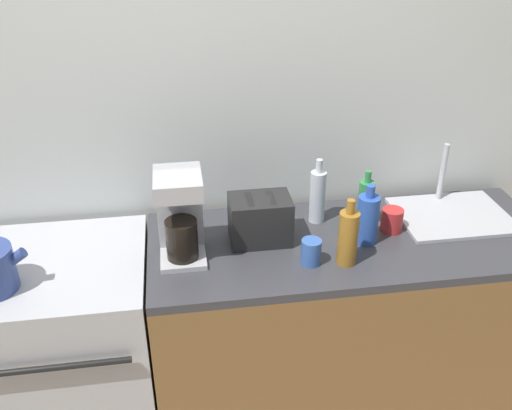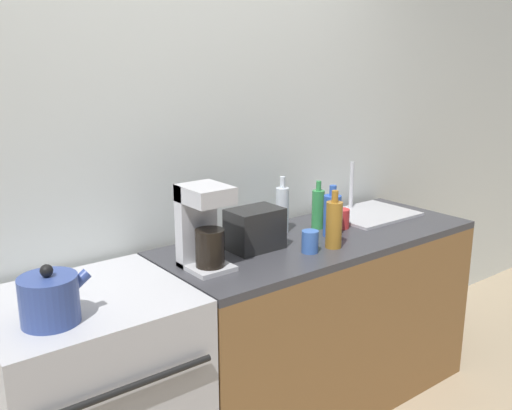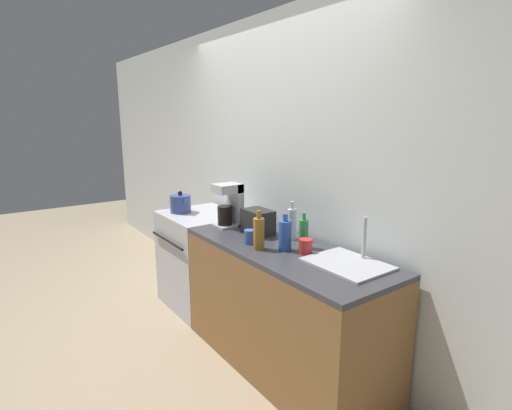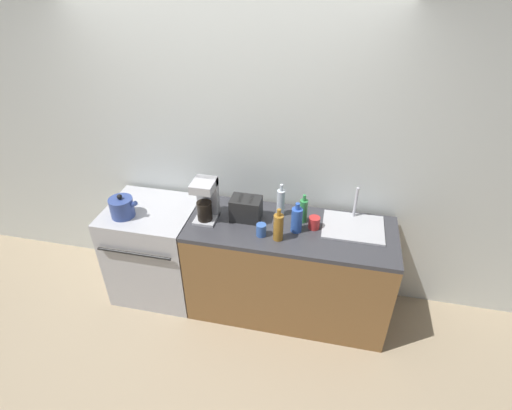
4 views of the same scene
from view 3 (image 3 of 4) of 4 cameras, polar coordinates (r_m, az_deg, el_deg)
The scene contains 14 objects.
ground_plane at distance 3.44m, azimuth -7.28°, elevation -18.82°, with size 12.00×12.00×0.00m, color tan.
wall_back at distance 3.37m, azimuth 2.78°, elevation 4.22°, with size 8.00×0.05×2.60m.
stove at distance 3.88m, azimuth -7.64°, elevation -7.55°, with size 0.74×0.68×0.90m.
counter_block at distance 2.95m, azimuth 3.95°, elevation -14.40°, with size 1.66×0.65×0.90m.
kettle at distance 3.81m, azimuth -10.72°, elevation 0.19°, with size 0.24×0.19×0.21m.
toaster at distance 3.06m, azimuth 0.27°, elevation -2.41°, with size 0.24×0.17×0.19m.
coffee_maker at distance 3.26m, azimuth -3.74°, elevation 0.10°, with size 0.17×0.21×0.35m.
sink_tray at distance 2.52m, azimuth 13.02°, elevation -7.98°, with size 0.48×0.37×0.28m.
bottle_amber at distance 2.71m, azimuth 0.40°, elevation -4.04°, with size 0.08×0.08×0.27m.
bottle_clear at distance 2.93m, azimuth 5.14°, elevation -2.68°, with size 0.07×0.07×0.29m.
bottle_green at distance 2.76m, azimuth 6.83°, elevation -4.03°, with size 0.06×0.06×0.25m.
bottle_blue at distance 2.69m, azimuth 4.16°, elevation -4.30°, with size 0.09×0.09×0.25m.
cup_red at distance 2.66m, azimuth 7.07°, elevation -5.88°, with size 0.09×0.09×0.10m.
cup_blue at distance 2.84m, azimuth -0.94°, elevation -4.57°, with size 0.08×0.08×0.10m.
Camera 3 is at (2.61, -1.36, 1.79)m, focal length 28.00 mm.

